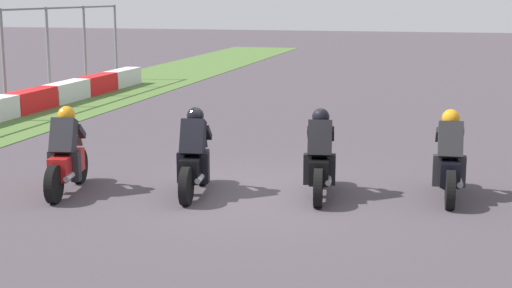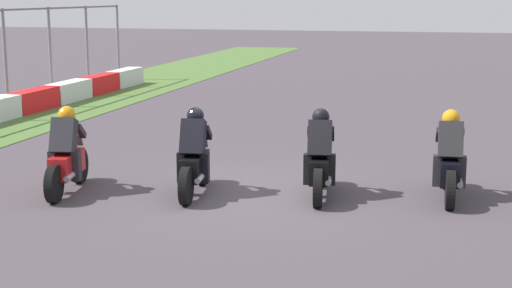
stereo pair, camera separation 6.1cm
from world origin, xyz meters
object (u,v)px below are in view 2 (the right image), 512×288
at_px(rider_lane_a, 449,162).
at_px(rider_lane_c, 195,159).
at_px(rider_lane_b, 320,161).
at_px(rider_lane_d, 67,157).

relative_size(rider_lane_a, rider_lane_c, 1.00).
xyz_separation_m(rider_lane_b, rider_lane_d, (-0.87, 4.30, 0.00)).
relative_size(rider_lane_c, rider_lane_d, 1.00).
bearing_deg(rider_lane_d, rider_lane_b, -89.05).
xyz_separation_m(rider_lane_a, rider_lane_b, (-0.43, 2.13, 0.00)).
distance_m(rider_lane_b, rider_lane_c, 2.15).
relative_size(rider_lane_a, rider_lane_d, 1.01).
bearing_deg(rider_lane_a, rider_lane_c, 97.97).
height_order(rider_lane_a, rider_lane_d, same).
distance_m(rider_lane_a, rider_lane_b, 2.18).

